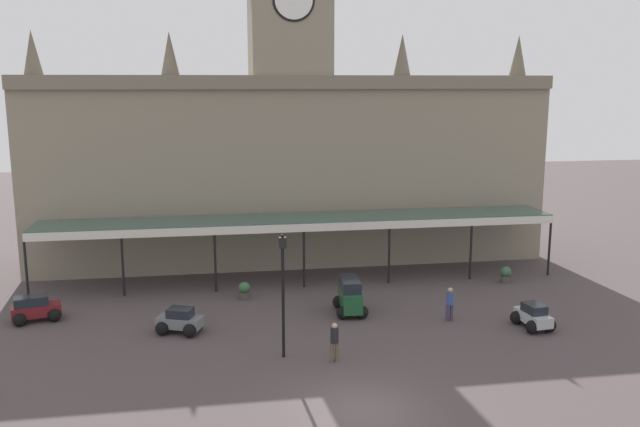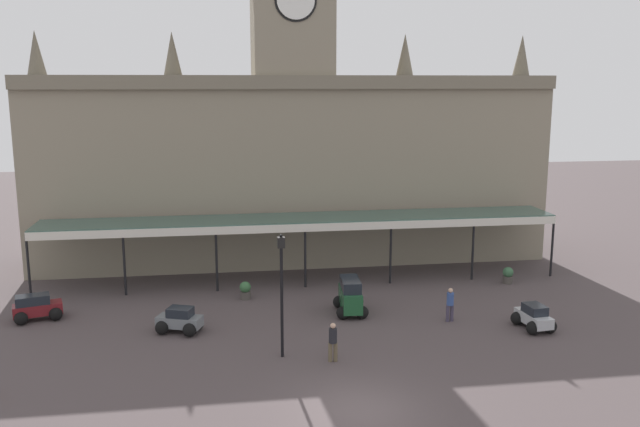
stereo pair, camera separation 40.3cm
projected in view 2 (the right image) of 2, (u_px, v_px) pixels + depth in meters
name	position (u px, v px, depth m)	size (l,w,h in m)	color
ground_plane	(359.00, 411.00, 23.91)	(140.00, 140.00, 0.00)	#4B4041
station_building	(292.00, 155.00, 43.11)	(32.18, 5.65, 19.65)	gray
entrance_canopy	(302.00, 220.00, 38.89)	(29.70, 3.26, 3.74)	#38564C
car_grey_sedan	(180.00, 322.00, 31.34)	(2.23, 1.94, 1.19)	slate
car_green_van	(350.00, 298.00, 33.87)	(1.70, 2.46, 1.77)	#1E512D
car_silver_sedan	(534.00, 319.00, 31.75)	(1.67, 2.14, 1.19)	#B2B5BA
car_maroon_estate	(37.00, 309.00, 32.94)	(2.41, 1.92, 1.27)	maroon
pedestrian_near_entrance	(450.00, 303.00, 32.69)	(0.39, 0.34, 1.67)	#3F384C
pedestrian_beside_cars	(333.00, 341.00, 27.97)	(0.39, 0.34, 1.67)	brown
victorian_lamppost	(282.00, 282.00, 28.00)	(0.30, 0.30, 5.31)	black
planter_forecourt_centre	(508.00, 275.00, 38.95)	(0.60, 0.60, 0.96)	#47423D
planter_near_kerb	(245.00, 290.00, 36.12)	(0.60, 0.60, 0.96)	#47423D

